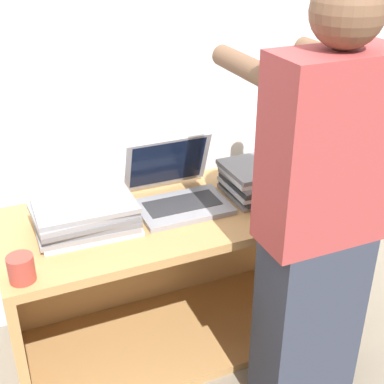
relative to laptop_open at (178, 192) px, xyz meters
name	(u,v)px	position (x,y,z in m)	size (l,w,h in m)	color
ground_plane	(212,380)	(0.00, -0.35, -0.70)	(12.00, 12.00, 0.00)	#756B5B
wall_back	(145,48)	(0.00, 0.35, 0.50)	(8.00, 0.05, 2.40)	silver
cart	(178,267)	(0.00, 0.01, -0.38)	(1.44, 0.59, 0.65)	#A87A47
laptop_open	(178,192)	(0.00, 0.00, 0.00)	(0.36, 0.33, 0.25)	gray
laptop_stack_left	(86,216)	(-0.39, -0.05, 0.00)	(0.38, 0.26, 0.11)	#B7B7BC
laptop_stack_right	(269,178)	(0.39, -0.06, 0.01)	(0.38, 0.26, 0.13)	gray
person	(318,229)	(0.26, -0.56, 0.08)	(0.40, 0.52, 1.56)	#2D3342
mug	(21,269)	(-0.65, -0.28, -0.01)	(0.09, 0.09, 0.09)	#9E382D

